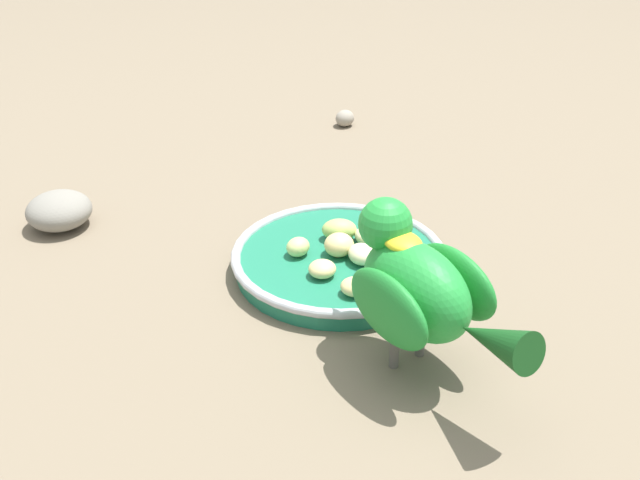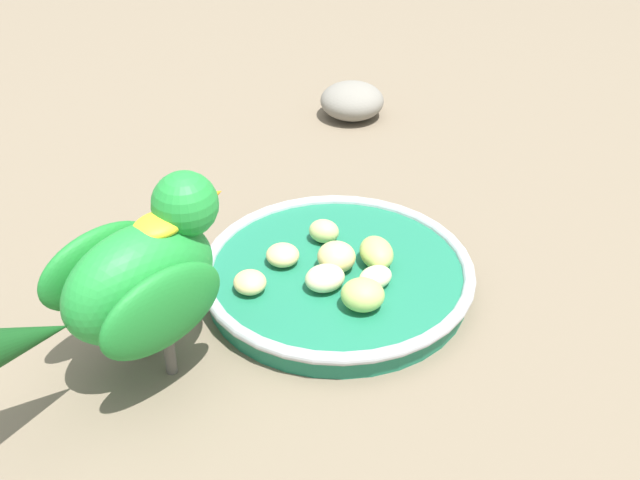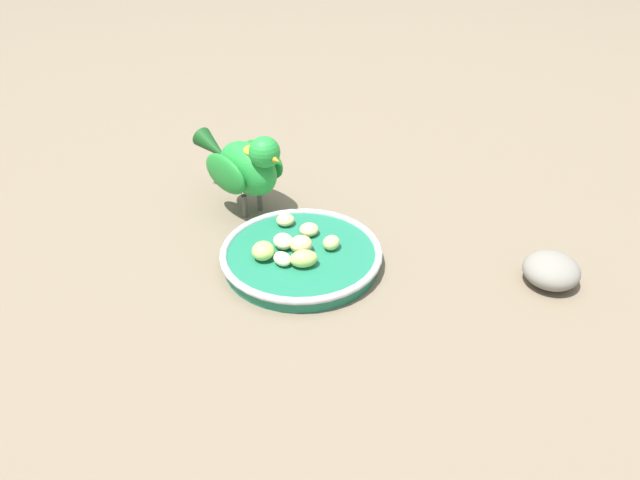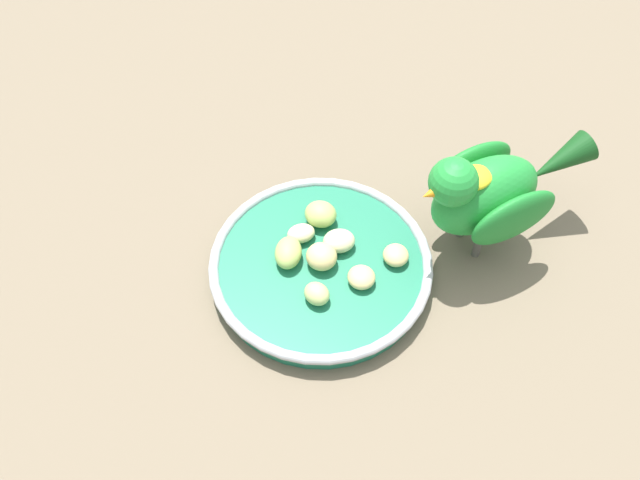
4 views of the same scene
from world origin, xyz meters
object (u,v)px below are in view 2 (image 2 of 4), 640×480
apple_piece_3 (371,253)px  rock_large (348,101)px  feeding_bowl (332,272)px  apple_piece_0 (331,253)px  apple_piece_7 (277,255)px  apple_piece_5 (319,231)px  parrot (128,278)px  apple_piece_2 (244,282)px  apple_piece_4 (357,295)px  apple_piece_6 (370,277)px  apple_piece_1 (319,278)px

apple_piece_3 → rock_large: (0.32, 0.00, -0.01)m
feeding_bowl → apple_piece_3: size_ratio=6.02×
apple_piece_0 → apple_piece_7: size_ratio=1.13×
apple_piece_3 → apple_piece_7: (0.00, 0.08, -0.00)m
apple_piece_5 → parrot: size_ratio=0.16×
apple_piece_2 → parrot: (-0.06, 0.07, 0.05)m
apple_piece_0 → apple_piece_4: size_ratio=0.94×
apple_piece_0 → apple_piece_7: apple_piece_0 is taller
apple_piece_2 → apple_piece_3: (0.03, -0.10, 0.00)m
apple_piece_6 → apple_piece_7: bearing=66.7°
apple_piece_0 → rock_large: bearing=-5.5°
apple_piece_4 → rock_large: size_ratio=0.45×
feeding_bowl → apple_piece_6: (-0.03, -0.03, 0.01)m
apple_piece_3 → parrot: 0.20m
apple_piece_0 → apple_piece_4: (-0.05, -0.02, 0.00)m
rock_large → apple_piece_0: bearing=174.5°
feeding_bowl → apple_piece_2: apple_piece_2 is taller
apple_piece_2 → rock_large: 0.37m
parrot → rock_large: (0.42, -0.17, -0.06)m
apple_piece_2 → rock_large: size_ratio=0.36×
apple_piece_6 → rock_large: rock_large is taller
apple_piece_3 → apple_piece_1: bearing=126.0°
apple_piece_5 → apple_piece_6: (-0.06, -0.04, -0.00)m
apple_piece_7 → parrot: parrot is taller
apple_piece_1 → rock_large: (0.35, -0.04, -0.01)m
apple_piece_6 → apple_piece_7: 0.08m
apple_piece_2 → rock_large: bearing=-15.5°
apple_piece_5 → apple_piece_6: size_ratio=0.91×
apple_piece_0 → rock_large: size_ratio=0.42×
apple_piece_7 → rock_large: (0.32, -0.07, -0.01)m
apple_piece_3 → apple_piece_7: bearing=87.9°
feeding_bowl → apple_piece_2: 0.08m
apple_piece_4 → apple_piece_6: 0.03m
apple_piece_1 → apple_piece_2: (-0.00, 0.06, -0.00)m
apple_piece_3 → apple_piece_6: 0.03m
apple_piece_2 → apple_piece_3: size_ratio=0.72×
apple_piece_4 → parrot: bearing=104.9°
apple_piece_1 → apple_piece_3: (0.03, -0.04, 0.00)m
feeding_bowl → apple_piece_3: 0.04m
apple_piece_2 → apple_piece_7: same height
feeding_bowl → apple_piece_6: bearing=-133.1°
apple_piece_3 → apple_piece_5: 0.05m
apple_piece_1 → apple_piece_4: apple_piece_4 is taller
feeding_bowl → parrot: bearing=124.4°
apple_piece_1 → apple_piece_7: size_ratio=1.17×
rock_large → apple_piece_3: bearing=-179.8°
apple_piece_1 → apple_piece_5: 0.07m
apple_piece_4 → rock_large: bearing=-2.0°
apple_piece_2 → apple_piece_4: apple_piece_4 is taller
apple_piece_4 → apple_piece_6: apple_piece_4 is taller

